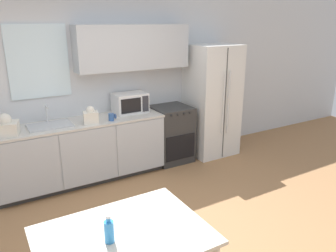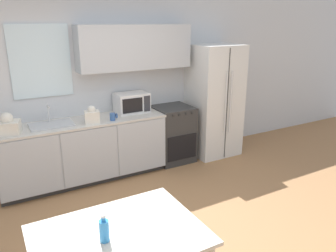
# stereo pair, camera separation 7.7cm
# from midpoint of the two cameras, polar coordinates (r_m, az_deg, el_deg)

# --- Properties ---
(ground_plane) EXTENTS (12.00, 12.00, 0.00)m
(ground_plane) POSITION_cam_midpoint_polar(r_m,az_deg,el_deg) (3.75, -2.40, -18.60)
(ground_plane) COLOR #9E7047
(wall_back) EXTENTS (12.00, 0.38, 2.70)m
(wall_back) POSITION_cam_midpoint_polar(r_m,az_deg,el_deg) (4.98, -12.80, 8.18)
(wall_back) COLOR silver
(wall_back) RESTS_ON ground_plane
(kitchen_counter) EXTENTS (2.34, 0.63, 0.90)m
(kitchen_counter) POSITION_cam_midpoint_polar(r_m,az_deg,el_deg) (4.86, -14.96, -4.27)
(kitchen_counter) COLOR #333333
(kitchen_counter) RESTS_ON ground_plane
(oven_range) EXTENTS (0.60, 0.61, 0.92)m
(oven_range) POSITION_cam_midpoint_polar(r_m,az_deg,el_deg) (5.40, 0.11, -1.38)
(oven_range) COLOR #2D2D2D
(oven_range) RESTS_ON ground_plane
(refrigerator) EXTENTS (0.79, 0.74, 1.87)m
(refrigerator) POSITION_cam_midpoint_polar(r_m,az_deg,el_deg) (5.65, 7.23, 4.40)
(refrigerator) COLOR silver
(refrigerator) RESTS_ON ground_plane
(kitchen_sink) EXTENTS (0.56, 0.38, 0.25)m
(kitchen_sink) POSITION_cam_midpoint_polar(r_m,az_deg,el_deg) (4.64, -20.35, 0.21)
(kitchen_sink) COLOR #B7BABC
(kitchen_sink) RESTS_ON kitchen_counter
(microwave) EXTENTS (0.49, 0.35, 0.30)m
(microwave) POSITION_cam_midpoint_polar(r_m,az_deg,el_deg) (5.02, -7.07, 4.04)
(microwave) COLOR silver
(microwave) RESTS_ON kitchen_counter
(coffee_mug) EXTENTS (0.11, 0.08, 0.10)m
(coffee_mug) POSITION_cam_midpoint_polar(r_m,az_deg,el_deg) (4.65, -10.23, 1.56)
(coffee_mug) COLOR #335999
(coffee_mug) RESTS_ON kitchen_counter
(grocery_bag_0) EXTENTS (0.22, 0.20, 0.24)m
(grocery_bag_0) POSITION_cam_midpoint_polar(r_m,az_deg,el_deg) (4.56, -13.78, 1.68)
(grocery_bag_0) COLOR silver
(grocery_bag_0) RESTS_ON kitchen_counter
(grocery_bag_1) EXTENTS (0.33, 0.30, 0.28)m
(grocery_bag_1) POSITION_cam_midpoint_polar(r_m,az_deg,el_deg) (4.44, -26.86, -0.10)
(grocery_bag_1) COLOR silver
(grocery_bag_1) RESTS_ON kitchen_counter
(dining_table) EXTENTS (1.22, 0.90, 0.75)m
(dining_table) POSITION_cam_midpoint_polar(r_m,az_deg,el_deg) (2.59, -8.60, -19.81)
(dining_table) COLOR beige
(dining_table) RESTS_ON ground_plane
(drink_bottle) EXTENTS (0.07, 0.07, 0.21)m
(drink_bottle) POSITION_cam_midpoint_polar(r_m,az_deg,el_deg) (2.43, -11.16, -17.49)
(drink_bottle) COLOR #338CD8
(drink_bottle) RESTS_ON dining_table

